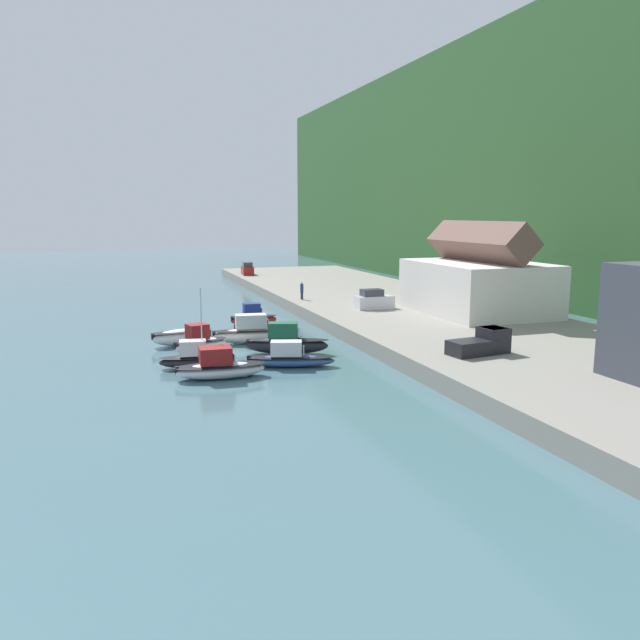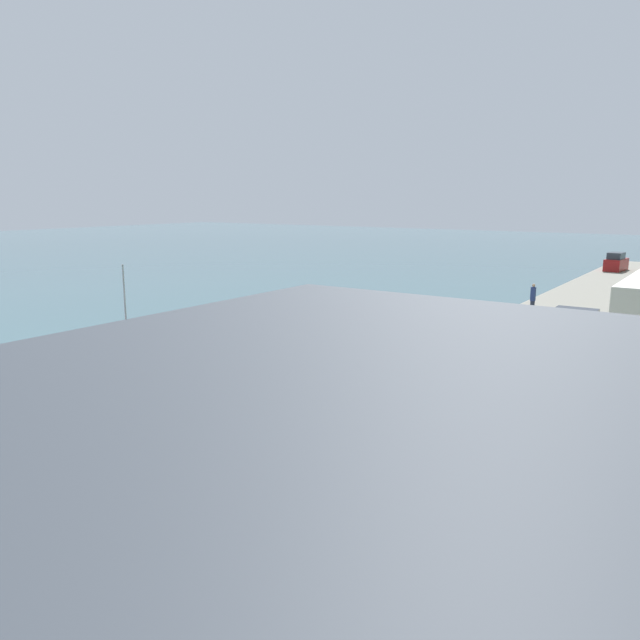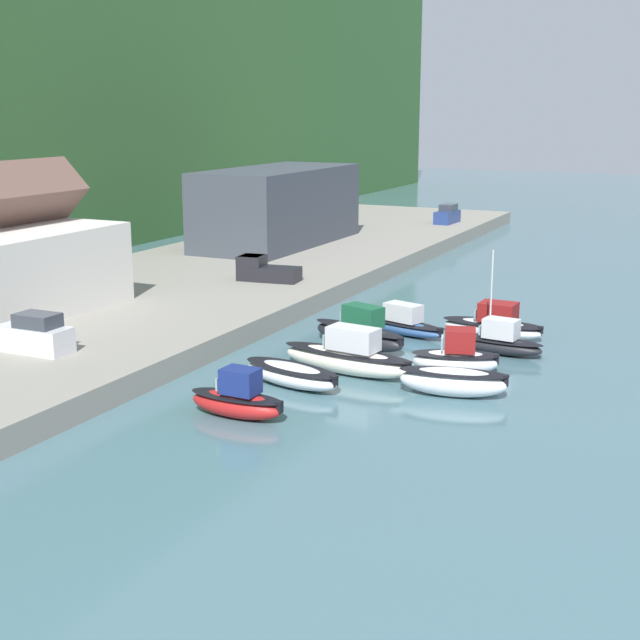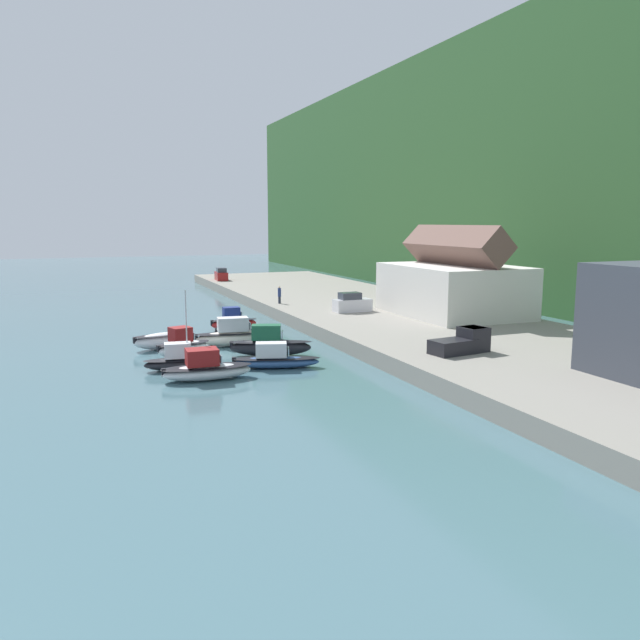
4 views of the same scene
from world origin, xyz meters
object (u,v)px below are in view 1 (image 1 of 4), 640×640
moored_boat_2 (255,333)px  person_on_quay (302,290)px  moored_boat_3 (286,342)px  moored_boat_4 (290,358)px  moored_boat_0 (254,318)px  parked_car_0 (374,300)px  moored_boat_5 (182,337)px  pickup_truck_0 (483,343)px  parked_car_2 (247,269)px  moored_boat_6 (200,343)px  moored_boat_7 (196,358)px  moored_boat_1 (265,329)px  moored_boat_8 (219,367)px

moored_boat_2 → person_on_quay: person_on_quay is taller
moored_boat_3 → moored_boat_4: 4.51m
moored_boat_0 → person_on_quay: 11.77m
moored_boat_4 → person_on_quay: (-26.89, 9.27, 1.76)m
parked_car_0 → person_on_quay: bearing=-151.5°
moored_boat_5 → pickup_truck_0: pickup_truck_0 is taller
moored_boat_2 → parked_car_2: bearing=175.4°
moored_boat_2 → pickup_truck_0: (15.63, 13.95, 1.21)m
parked_car_2 → moored_boat_5: bearing=-103.7°
moored_boat_6 → pickup_truck_0: pickup_truck_0 is taller
parked_car_2 → person_on_quay: 33.05m
pickup_truck_0 → moored_boat_4: bearing=-121.6°
moored_boat_4 → moored_boat_7: (-2.03, -6.91, 0.06)m
parked_car_2 → moored_boat_1: bearing=-95.1°
moored_boat_6 → parked_car_0: size_ratio=1.22×
moored_boat_4 → person_on_quay: bearing=178.2°
moored_boat_1 → moored_boat_7: size_ratio=1.04×
moored_boat_3 → moored_boat_7: size_ratio=1.17×
moored_boat_3 → person_on_quay: size_ratio=3.40×
moored_boat_4 → parked_car_0: parked_car_0 is taller
moored_boat_1 → moored_boat_8: size_ratio=0.97×
moored_boat_1 → moored_boat_6: bearing=-36.5°
parked_car_2 → moored_boat_3: bearing=-93.9°
moored_boat_2 → moored_boat_6: bearing=-57.0°
moored_boat_1 → person_on_quay: (-13.95, 8.06, 1.84)m
moored_boat_6 → moored_boat_7: 5.10m
moored_boat_4 → pickup_truck_0: bearing=83.1°
moored_boat_2 → moored_boat_4: size_ratio=1.15×
moored_boat_3 → parked_car_2: 56.23m
moored_boat_1 → moored_boat_5: 8.45m
parked_car_2 → pickup_truck_0: (65.91, 3.75, -0.10)m
parked_car_0 → pickup_truck_0: size_ratio=0.85×
moored_boat_7 → person_on_quay: size_ratio=2.90×
moored_boat_6 → person_on_quay: 25.06m
moored_boat_0 → moored_boat_7: 18.30m
moored_boat_0 → moored_boat_4: bearing=-2.6°
moored_boat_7 → moored_boat_4: bearing=80.7°
moored_boat_0 → parked_car_0: 13.45m
moored_boat_0 → moored_boat_5: bearing=-46.5°
person_on_quay → moored_boat_4: bearing=-19.0°
pickup_truck_0 → person_on_quay: (-32.86, -4.10, 0.28)m
moored_boat_6 → pickup_truck_0: 23.31m
moored_boat_5 → person_on_quay: bearing=124.5°
moored_boat_7 → moored_boat_3: bearing=113.7°
moored_boat_8 → moored_boat_4: bearing=108.6°
moored_boat_0 → moored_boat_2: 8.93m
moored_boat_5 → moored_boat_3: bearing=40.7°
moored_boat_5 → moored_boat_6: size_ratio=1.13×
moored_boat_0 → moored_boat_4: 18.42m
moored_boat_3 → moored_boat_7: bearing=-53.6°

